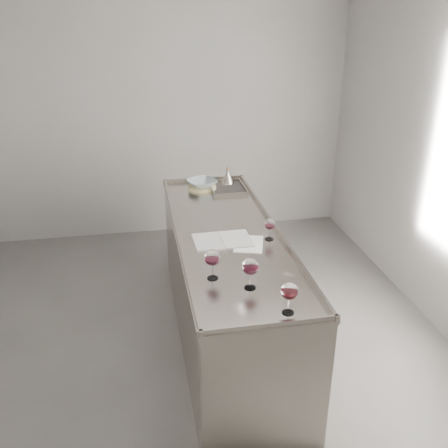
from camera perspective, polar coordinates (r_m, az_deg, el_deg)
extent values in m
cube|color=#585653|center=(3.88, -6.36, -16.26)|extent=(4.50, 5.00, 0.02)
cube|color=#9B9996|center=(5.59, -9.18, 12.46)|extent=(4.50, 0.02, 2.80)
cube|color=gray|center=(3.90, 0.35, -7.38)|extent=(0.75, 2.40, 0.92)
cube|color=gray|center=(3.68, 0.37, -1.12)|extent=(0.77, 2.42, 0.02)
cube|color=gray|center=(2.66, 5.30, -11.39)|extent=(0.77, 0.02, 0.03)
cube|color=gray|center=(4.76, -2.33, 5.15)|extent=(0.77, 0.02, 0.03)
cube|color=gray|center=(3.62, -5.31, -1.20)|extent=(0.02, 2.42, 0.03)
cube|color=gray|center=(3.75, 5.87, -0.33)|extent=(0.02, 2.42, 0.03)
cube|color=#595654|center=(4.54, 0.36, 3.97)|extent=(0.30, 0.38, 0.01)
cylinder|color=white|center=(3.08, -1.31, -6.19)|extent=(0.07, 0.07, 0.00)
cylinder|color=white|center=(3.06, -1.31, -5.40)|extent=(0.01, 0.01, 0.09)
ellipsoid|color=white|center=(3.01, -1.33, -3.89)|extent=(0.10, 0.10, 0.10)
cylinder|color=#330613|center=(3.02, -1.33, -4.26)|extent=(0.07, 0.07, 0.02)
cylinder|color=white|center=(2.99, 3.00, -7.26)|extent=(0.07, 0.07, 0.00)
cylinder|color=white|center=(2.96, 3.02, -6.44)|extent=(0.01, 0.01, 0.10)
ellipsoid|color=white|center=(2.92, 3.06, -4.86)|extent=(0.10, 0.10, 0.11)
cylinder|color=#3D0816|center=(2.93, 3.05, -5.25)|extent=(0.07, 0.07, 0.02)
cylinder|color=white|center=(2.79, 7.32, -9.99)|extent=(0.07, 0.07, 0.00)
cylinder|color=white|center=(2.76, 7.37, -9.17)|extent=(0.01, 0.01, 0.09)
ellipsoid|color=white|center=(2.71, 7.47, -7.60)|extent=(0.10, 0.10, 0.10)
cylinder|color=#3C080C|center=(2.73, 7.45, -7.98)|extent=(0.07, 0.07, 0.02)
cylinder|color=white|center=(3.58, 5.21, -1.72)|extent=(0.06, 0.06, 0.00)
cylinder|color=white|center=(3.56, 5.23, -1.12)|extent=(0.01, 0.01, 0.08)
ellipsoid|color=white|center=(3.53, 5.28, -0.02)|extent=(0.08, 0.08, 0.08)
cylinder|color=#3B0811|center=(3.54, 5.27, -0.28)|extent=(0.06, 0.06, 0.02)
cube|color=white|center=(3.52, -1.82, -2.02)|extent=(0.20, 0.29, 0.01)
cube|color=white|center=(3.56, 1.47, -1.73)|extent=(0.20, 0.29, 0.01)
cylinder|color=white|center=(3.54, -0.17, -1.79)|extent=(0.02, 0.28, 0.01)
cube|color=white|center=(3.50, 2.84, -2.28)|extent=(0.27, 0.32, 0.00)
cylinder|color=beige|center=(4.55, -2.50, 4.19)|extent=(0.32, 0.32, 0.02)
imported|color=#95A8AD|center=(4.54, -2.51, 4.68)|extent=(0.33, 0.33, 0.06)
cone|color=gray|center=(4.68, 0.42, 5.32)|extent=(0.12, 0.12, 0.11)
cylinder|color=gray|center=(4.65, 0.42, 6.10)|extent=(0.02, 0.02, 0.03)
cylinder|color=#A35E2D|center=(4.65, 0.42, 6.33)|extent=(0.03, 0.03, 0.01)
cone|color=gray|center=(4.64, 0.42, 6.62)|extent=(0.02, 0.02, 0.04)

